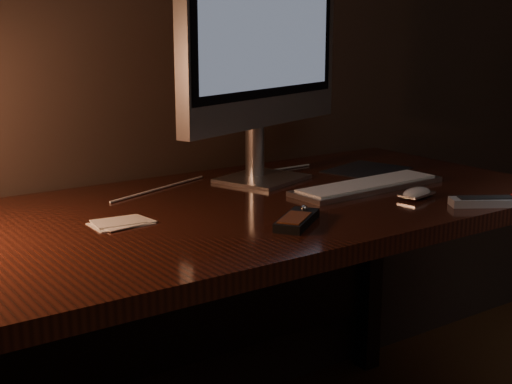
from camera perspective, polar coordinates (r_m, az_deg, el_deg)
desk at (r=1.70m, az=-2.93°, el=-4.75°), size 1.60×0.75×0.75m
monitor at (r=1.82m, az=0.66°, el=12.97°), size 0.60×0.25×0.66m
keyboard at (r=1.79m, az=8.93°, el=0.53°), size 0.43×0.14×0.02m
mousepad at (r=2.01m, az=8.85°, el=1.76°), size 0.26×0.23×0.00m
mouse at (r=1.71m, az=12.72°, el=-0.20°), size 0.10×0.07×0.02m
media_remote at (r=1.45m, az=3.30°, el=-2.23°), size 0.16×0.13×0.03m
tv_remote at (r=1.69m, az=18.25°, el=-0.71°), size 0.18×0.13×0.02m
papers at (r=1.48m, az=-10.75°, el=-2.43°), size 0.12×0.08×0.01m
cable at (r=1.85m, az=-3.10°, el=0.95°), size 0.64×0.11×0.01m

